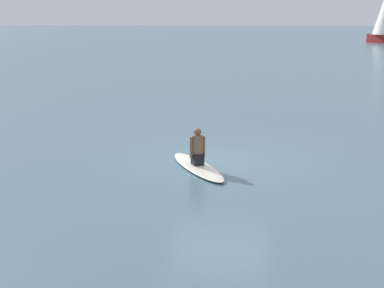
# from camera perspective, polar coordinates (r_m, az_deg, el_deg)

# --- Properties ---
(ground_plane) EXTENTS (400.00, 400.00, 0.00)m
(ground_plane) POSITION_cam_1_polar(r_m,az_deg,el_deg) (14.55, 2.86, -1.61)
(ground_plane) COLOR slate
(surfboard) EXTENTS (1.93, 2.85, 0.10)m
(surfboard) POSITION_cam_1_polar(r_m,az_deg,el_deg) (13.73, 0.55, -2.25)
(surfboard) COLOR silver
(surfboard) RESTS_ON ground
(person_paddler) EXTENTS (0.38, 0.38, 0.90)m
(person_paddler) POSITION_cam_1_polar(r_m,az_deg,el_deg) (13.62, 0.55, -0.40)
(person_paddler) COLOR black
(person_paddler) RESTS_ON surfboard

